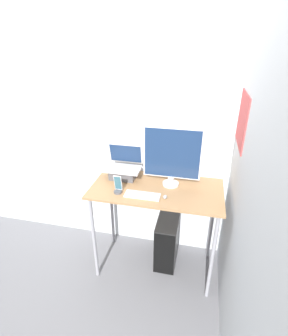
# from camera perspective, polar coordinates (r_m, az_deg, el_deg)

# --- Properties ---
(ground_plane) EXTENTS (12.00, 12.00, 0.00)m
(ground_plane) POSITION_cam_1_polar(r_m,az_deg,el_deg) (2.67, 1.06, -24.73)
(ground_plane) COLOR slate
(wall_back) EXTENTS (6.00, 0.05, 2.60)m
(wall_back) POSITION_cam_1_polar(r_m,az_deg,el_deg) (2.45, 4.56, 7.84)
(wall_back) COLOR silver
(wall_back) RESTS_ON ground_plane
(wall_side_right) EXTENTS (0.06, 6.00, 2.60)m
(wall_side_right) POSITION_cam_1_polar(r_m,az_deg,el_deg) (1.85, 21.67, -0.62)
(wall_side_right) COLOR silver
(wall_side_right) RESTS_ON ground_plane
(desk) EXTENTS (1.14, 0.58, 0.92)m
(desk) POSITION_cam_1_polar(r_m,az_deg,el_deg) (2.34, 2.71, -6.65)
(desk) COLOR #936D47
(desk) RESTS_ON ground_plane
(laptop) EXTENTS (0.33, 0.24, 0.30)m
(laptop) POSITION_cam_1_polar(r_m,az_deg,el_deg) (2.41, -4.57, -0.31)
(laptop) COLOR #4C4C51
(laptop) RESTS_ON desk
(monitor) EXTENTS (0.49, 0.14, 0.52)m
(monitor) POSITION_cam_1_polar(r_m,az_deg,el_deg) (2.21, 6.12, 2.39)
(monitor) COLOR silver
(monitor) RESTS_ON desk
(keyboard) EXTENTS (0.29, 0.10, 0.02)m
(keyboard) POSITION_cam_1_polar(r_m,az_deg,el_deg) (2.16, -0.35, -5.94)
(keyboard) COLOR silver
(keyboard) RESTS_ON desk
(mouse) EXTENTS (0.03, 0.05, 0.02)m
(mouse) POSITION_cam_1_polar(r_m,az_deg,el_deg) (2.14, 4.60, -6.28)
(mouse) COLOR #99999E
(mouse) RESTS_ON desk
(cell_phone) EXTENTS (0.07, 0.07, 0.16)m
(cell_phone) POSITION_cam_1_polar(r_m,az_deg,el_deg) (2.20, -5.70, -4.15)
(cell_phone) COLOR #4C4C51
(cell_phone) RESTS_ON desk
(computer_tower) EXTENTS (0.20, 0.37, 0.50)m
(computer_tower) POSITION_cam_1_polar(r_m,az_deg,el_deg) (2.73, 4.98, -15.70)
(computer_tower) COLOR black
(computer_tower) RESTS_ON ground_plane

